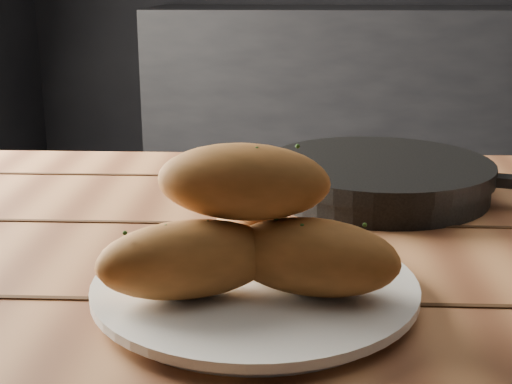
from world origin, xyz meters
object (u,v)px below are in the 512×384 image
(bread_rolls, at_px, (249,231))
(skillet, at_px, (380,177))
(plate, at_px, (255,289))
(table, at_px, (406,346))

(bread_rolls, xyz_separation_m, skillet, (0.15, 0.32, -0.04))
(plate, distance_m, bread_rolls, 0.05)
(plate, relative_size, bread_rolls, 1.08)
(plate, distance_m, skillet, 0.34)
(table, height_order, bread_rolls, bread_rolls)
(bread_rolls, distance_m, skillet, 0.35)
(table, distance_m, plate, 0.20)
(table, relative_size, bread_rolls, 6.45)
(bread_rolls, height_order, skillet, bread_rolls)
(table, relative_size, plate, 5.96)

